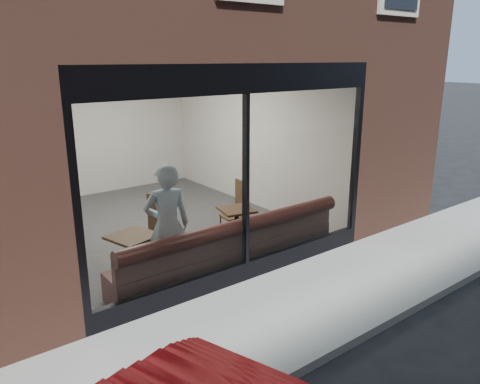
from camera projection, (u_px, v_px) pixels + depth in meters
ground at (351, 341)px, 5.60m from camera, size 120.00×120.00×0.00m
sidewalk_near at (293, 307)px, 6.36m from camera, size 40.00×2.00×0.01m
kerb_near at (355, 339)px, 5.55m from camera, size 40.00×0.10×0.12m
host_building_pier_right at (220, 118)px, 13.45m from camera, size 2.50×12.00×3.20m
host_building_backfill at (54, 118)px, 13.53m from camera, size 5.00×6.00×3.20m
cafe_floor at (155, 226)px, 9.40m from camera, size 6.00×6.00×0.00m
cafe_ceiling at (146, 62)px, 8.52m from camera, size 6.00×6.00×0.00m
cafe_wall_back at (93, 130)px, 11.24m from camera, size 5.00×0.00×5.00m
cafe_wall_left at (10, 166)px, 7.50m from camera, size 0.00×6.00×6.00m
cafe_wall_right at (251, 135)px, 10.43m from camera, size 0.00×6.00×6.00m
storefront_kick at (246, 271)px, 7.12m from camera, size 5.00×0.10×0.30m
storefront_header at (246, 78)px, 6.33m from camera, size 5.00×0.10×0.40m
storefront_mullion at (246, 182)px, 6.73m from camera, size 0.06×0.10×2.50m
storefront_glass at (247, 182)px, 6.71m from camera, size 4.80×0.00×4.80m
banquette at (230, 257)px, 7.40m from camera, size 4.00×0.55×0.45m
person at (167, 226)px, 6.78m from camera, size 0.77×0.62×1.85m
cafe_table_left at (133, 236)px, 6.88m from camera, size 0.77×0.77×0.04m
cafe_table_right at (237, 210)px, 8.08m from camera, size 0.67×0.67×0.04m
cafe_chair_left at (150, 236)px, 8.26m from camera, size 0.53×0.53×0.04m
cafe_chair_right at (233, 216)px, 9.27m from camera, size 0.46×0.46×0.04m
wall_poster at (29, 175)px, 6.76m from camera, size 0.02×0.63×0.84m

